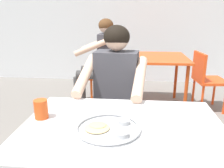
{
  "coord_description": "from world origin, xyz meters",
  "views": [
    {
      "loc": [
        0.07,
        -1.06,
        1.31
      ],
      "look_at": [
        -0.06,
        0.29,
        0.9
      ],
      "focal_mm": 37.04,
      "sensor_mm": 36.0,
      "label": 1
    }
  ],
  "objects_px": {
    "diner_foreground": "(114,90)",
    "chair_red_left": "(110,72)",
    "table_foreground": "(122,139)",
    "table_background_red": "(156,63)",
    "drinking_cup": "(41,109)",
    "chair_red_right": "(205,77)",
    "patron_background": "(100,55)",
    "chair_foreground": "(118,106)",
    "thali_tray": "(108,128)"
  },
  "relations": [
    {
      "from": "drinking_cup",
      "to": "chair_foreground",
      "type": "distance_m",
      "value": 0.93
    },
    {
      "from": "thali_tray",
      "to": "chair_foreground",
      "type": "relative_size",
      "value": 0.38
    },
    {
      "from": "diner_foreground",
      "to": "chair_red_left",
      "type": "height_order",
      "value": "diner_foreground"
    },
    {
      "from": "diner_foreground",
      "to": "chair_red_left",
      "type": "bearing_deg",
      "value": 97.03
    },
    {
      "from": "drinking_cup",
      "to": "table_foreground",
      "type": "bearing_deg",
      "value": -5.83
    },
    {
      "from": "drinking_cup",
      "to": "thali_tray",
      "type": "bearing_deg",
      "value": -15.24
    },
    {
      "from": "table_foreground",
      "to": "drinking_cup",
      "type": "xyz_separation_m",
      "value": [
        -0.46,
        0.05,
        0.14
      ]
    },
    {
      "from": "table_background_red",
      "to": "chair_red_left",
      "type": "distance_m",
      "value": 0.67
    },
    {
      "from": "table_foreground",
      "to": "table_background_red",
      "type": "distance_m",
      "value": 2.15
    },
    {
      "from": "chair_red_right",
      "to": "patron_background",
      "type": "xyz_separation_m",
      "value": [
        -1.47,
        0.06,
        0.26
      ]
    },
    {
      "from": "chair_foreground",
      "to": "chair_red_right",
      "type": "xyz_separation_m",
      "value": [
        1.12,
        1.23,
        -0.03
      ]
    },
    {
      "from": "drinking_cup",
      "to": "chair_red_left",
      "type": "height_order",
      "value": "chair_red_left"
    },
    {
      "from": "chair_red_left",
      "to": "drinking_cup",
      "type": "bearing_deg",
      "value": -94.54
    },
    {
      "from": "table_background_red",
      "to": "chair_red_left",
      "type": "height_order",
      "value": "chair_red_left"
    },
    {
      "from": "thali_tray",
      "to": "chair_red_right",
      "type": "relative_size",
      "value": 0.41
    },
    {
      "from": "thali_tray",
      "to": "diner_foreground",
      "type": "distance_m",
      "value": 0.68
    },
    {
      "from": "thali_tray",
      "to": "chair_red_right",
      "type": "xyz_separation_m",
      "value": [
        1.11,
        2.13,
        -0.28
      ]
    },
    {
      "from": "table_foreground",
      "to": "diner_foreground",
      "type": "distance_m",
      "value": 0.63
    },
    {
      "from": "thali_tray",
      "to": "chair_red_left",
      "type": "bearing_deg",
      "value": 95.65
    },
    {
      "from": "diner_foreground",
      "to": "patron_background",
      "type": "relative_size",
      "value": 0.98
    },
    {
      "from": "drinking_cup",
      "to": "table_background_red",
      "type": "xyz_separation_m",
      "value": [
        0.82,
        2.08,
        -0.15
      ]
    },
    {
      "from": "drinking_cup",
      "to": "chair_red_left",
      "type": "distance_m",
      "value": 2.16
    },
    {
      "from": "diner_foreground",
      "to": "patron_background",
      "type": "height_order",
      "value": "patron_background"
    },
    {
      "from": "diner_foreground",
      "to": "chair_red_right",
      "type": "xyz_separation_m",
      "value": [
        1.14,
        1.45,
        -0.26
      ]
    },
    {
      "from": "table_foreground",
      "to": "diner_foreground",
      "type": "bearing_deg",
      "value": 98.93
    },
    {
      "from": "table_background_red",
      "to": "chair_red_left",
      "type": "relative_size",
      "value": 1.02
    },
    {
      "from": "table_foreground",
      "to": "diner_foreground",
      "type": "relative_size",
      "value": 0.87
    },
    {
      "from": "thali_tray",
      "to": "chair_foreground",
      "type": "distance_m",
      "value": 0.94
    },
    {
      "from": "chair_foreground",
      "to": "patron_background",
      "type": "height_order",
      "value": "patron_background"
    },
    {
      "from": "table_foreground",
      "to": "patron_background",
      "type": "distance_m",
      "value": 2.17
    },
    {
      "from": "drinking_cup",
      "to": "diner_foreground",
      "type": "bearing_deg",
      "value": 57.74
    },
    {
      "from": "chair_foreground",
      "to": "table_background_red",
      "type": "distance_m",
      "value": 1.36
    },
    {
      "from": "thali_tray",
      "to": "chair_foreground",
      "type": "height_order",
      "value": "chair_foreground"
    },
    {
      "from": "table_foreground",
      "to": "chair_red_right",
      "type": "xyz_separation_m",
      "value": [
        1.04,
        2.07,
        -0.18
      ]
    },
    {
      "from": "chair_red_left",
      "to": "chair_red_right",
      "type": "xyz_separation_m",
      "value": [
        1.33,
        -0.11,
        -0.01
      ]
    },
    {
      "from": "drinking_cup",
      "to": "chair_red_left",
      "type": "relative_size",
      "value": 0.13
    },
    {
      "from": "table_foreground",
      "to": "chair_foreground",
      "type": "distance_m",
      "value": 0.86
    },
    {
      "from": "chair_red_left",
      "to": "patron_background",
      "type": "height_order",
      "value": "patron_background"
    },
    {
      "from": "table_background_red",
      "to": "chair_red_right",
      "type": "bearing_deg",
      "value": -4.62
    },
    {
      "from": "drinking_cup",
      "to": "chair_red_right",
      "type": "relative_size",
      "value": 0.13
    },
    {
      "from": "diner_foreground",
      "to": "chair_red_right",
      "type": "height_order",
      "value": "diner_foreground"
    },
    {
      "from": "chair_red_right",
      "to": "table_foreground",
      "type": "bearing_deg",
      "value": -116.68
    },
    {
      "from": "chair_red_right",
      "to": "diner_foreground",
      "type": "bearing_deg",
      "value": -128.12
    },
    {
      "from": "drinking_cup",
      "to": "table_background_red",
      "type": "relative_size",
      "value": 0.12
    },
    {
      "from": "diner_foreground",
      "to": "thali_tray",
      "type": "bearing_deg",
      "value": -87.56
    },
    {
      "from": "table_foreground",
      "to": "chair_red_right",
      "type": "height_order",
      "value": "chair_red_right"
    },
    {
      "from": "diner_foreground",
      "to": "patron_background",
      "type": "bearing_deg",
      "value": 102.44
    },
    {
      "from": "table_foreground",
      "to": "thali_tray",
      "type": "xyz_separation_m",
      "value": [
        -0.07,
        -0.06,
        0.1
      ]
    },
    {
      "from": "chair_foreground",
      "to": "table_foreground",
      "type": "bearing_deg",
      "value": -84.7
    },
    {
      "from": "table_foreground",
      "to": "chair_red_left",
      "type": "distance_m",
      "value": 2.21
    }
  ]
}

